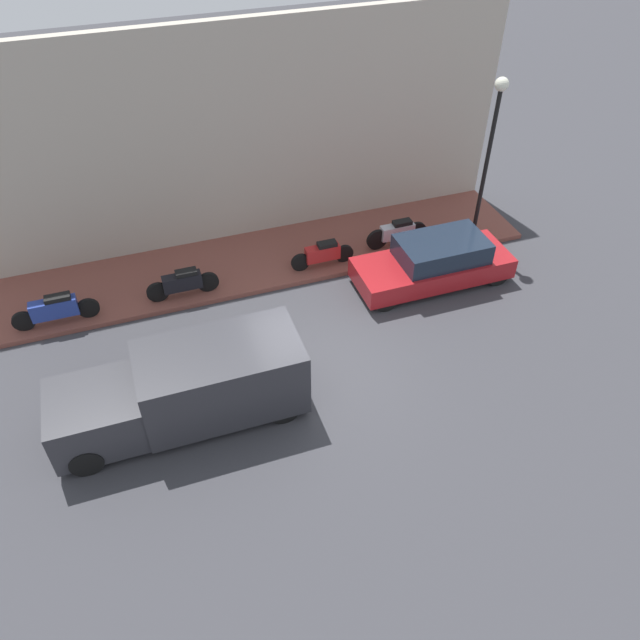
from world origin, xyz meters
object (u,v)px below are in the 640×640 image
parked_car (435,262)px  streetlamp (492,134)px  motorcycle_red (323,254)px  motorcycle_black (183,283)px  motorcycle_blue (55,309)px  scooter_silver (397,232)px  delivery_van (184,388)px

parked_car → streetlamp: (1.43, -2.07, 2.78)m
motorcycle_red → streetlamp: (-0.09, -4.80, 2.88)m
motorcycle_black → motorcycle_blue: motorcycle_blue is taller
motorcycle_red → motorcycle_black: bearing=91.0°
scooter_silver → streetlamp: (-0.35, -2.38, 2.85)m
delivery_van → motorcycle_blue: bearing=32.8°
motorcycle_black → motorcycle_blue: (-0.05, 3.24, 0.02)m
delivery_van → motorcycle_blue: delivery_van is taller
scooter_silver → motorcycle_red: bearing=96.3°
parked_car → delivery_van: 7.81m
delivery_van → scooter_silver: bearing=-57.6°
streetlamp → motorcycle_black: bearing=89.9°
motorcycle_red → delivery_van: bearing=132.3°
delivery_van → motorcycle_black: bearing=-8.7°
motorcycle_black → motorcycle_blue: 3.24m
scooter_silver → motorcycle_black: 6.40m
parked_car → streetlamp: bearing=-55.4°
streetlamp → motorcycle_red: bearing=88.9°
scooter_silver → streetlamp: streetlamp is taller
delivery_van → motorcycle_blue: 4.84m
motorcycle_black → parked_car: bearing=-102.2°
delivery_van → scooter_silver: delivery_van is taller
motorcycle_black → motorcycle_blue: size_ratio=0.91×
motorcycle_black → streetlamp: bearing=-90.1°
streetlamp → parked_car: bearing=124.6°
parked_car → motorcycle_black: 6.86m
motorcycle_red → motorcycle_blue: 7.21m
delivery_van → motorcycle_red: size_ratio=2.88×
parked_car → motorcycle_blue: parked_car is taller
delivery_van → motorcycle_red: delivery_van is taller
motorcycle_black → scooter_silver: bearing=-87.0°
motorcycle_blue → streetlamp: streetlamp is taller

